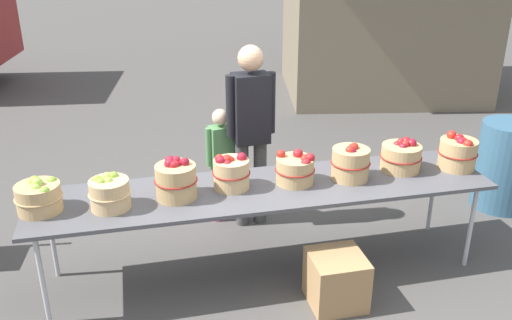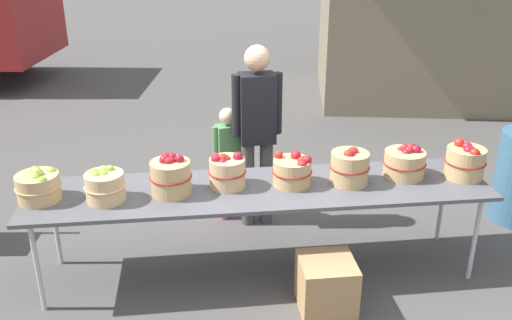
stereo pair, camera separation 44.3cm
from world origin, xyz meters
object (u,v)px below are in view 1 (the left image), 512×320
apple_basket_red_3 (351,163)px  produce_crate (336,280)px  apple_basket_red_2 (296,169)px  apple_basket_red_4 (401,156)px  apple_basket_green_1 (109,193)px  vendor_adult (251,123)px  apple_basket_red_5 (458,153)px  apple_basket_red_1 (231,172)px  child_customer (221,157)px  apple_basket_green_0 (39,196)px  apple_basket_red_0 (176,180)px  market_table (265,191)px  trash_barrel (505,165)px

apple_basket_red_3 → produce_crate: 0.90m
apple_basket_red_2 → apple_basket_red_4: apple_basket_red_4 is taller
apple_basket_green_1 → produce_crate: 1.75m
vendor_adult → apple_basket_green_1: bearing=32.0°
apple_basket_red_5 → produce_crate: size_ratio=0.81×
apple_basket_red_1 → child_customer: (0.07, 0.87, -0.23)m
apple_basket_red_5 → vendor_adult: vendor_adult is taller
vendor_adult → child_customer: (-0.25, 0.12, -0.34)m
apple_basket_green_0 → apple_basket_red_0: 0.95m
market_table → apple_basket_green_0: size_ratio=10.75×
child_customer → apple_basket_green_1: bearing=32.4°
market_table → apple_basket_red_1: bearing=169.1°
apple_basket_red_3 → trash_barrel: bearing=17.2°
apple_basket_green_0 → apple_basket_red_1: (1.36, 0.06, 0.02)m
trash_barrel → apple_basket_green_1: bearing=-170.0°
apple_basket_red_1 → child_customer: bearing=85.6°
trash_barrel → apple_basket_red_1: bearing=-169.4°
apple_basket_red_1 → apple_basket_green_1: bearing=-172.0°
apple_basket_red_0 → produce_crate: 1.38m
apple_basket_red_4 → produce_crate: size_ratio=0.86×
apple_basket_red_4 → trash_barrel: size_ratio=0.39×
apple_basket_green_1 → vendor_adult: (1.21, 0.87, 0.12)m
apple_basket_red_4 → apple_basket_red_3: bearing=-170.6°
apple_basket_green_0 → apple_basket_red_4: apple_basket_red_4 is taller
apple_basket_green_0 → vendor_adult: size_ratio=0.19×
market_table → apple_basket_green_1: size_ratio=11.77×
market_table → child_customer: bearing=101.4°
apple_basket_red_2 → apple_basket_red_5: (1.37, -0.03, 0.02)m
apple_basket_green_0 → produce_crate: 2.19m
apple_basket_green_1 → apple_basket_red_3: size_ratio=0.96×
apple_basket_green_0 → produce_crate: size_ratio=0.83×
apple_basket_green_0 → produce_crate: (2.03, -0.50, -0.67)m
market_table → apple_basket_red_4: 1.16m
apple_basket_red_1 → vendor_adult: 0.82m
apple_basket_green_1 → vendor_adult: bearing=35.8°
apple_basket_red_4 → trash_barrel: bearing=19.6°
apple_basket_red_0 → child_customer: (0.48, 0.93, -0.25)m
apple_basket_red_1 → apple_basket_red_5: (1.87, -0.05, 0.01)m
market_table → produce_crate: size_ratio=8.89×
market_table → apple_basket_red_0: (-0.67, -0.02, 0.17)m
apple_basket_red_4 → vendor_adult: (-1.08, 0.72, 0.12)m
market_table → produce_crate: (0.41, -0.52, -0.52)m
vendor_adult → apple_basket_red_2: bearing=99.4°
market_table → trash_barrel: 2.64m
apple_basket_red_1 → child_customer: size_ratio=0.26×
apple_basket_green_1 → trash_barrel: size_ratio=0.34×
apple_basket_red_0 → vendor_adult: size_ratio=0.19×
apple_basket_red_4 → apple_basket_red_5: 0.47m
apple_basket_green_0 → apple_basket_red_0: bearing=-0.3°
apple_basket_green_1 → market_table: bearing=3.8°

